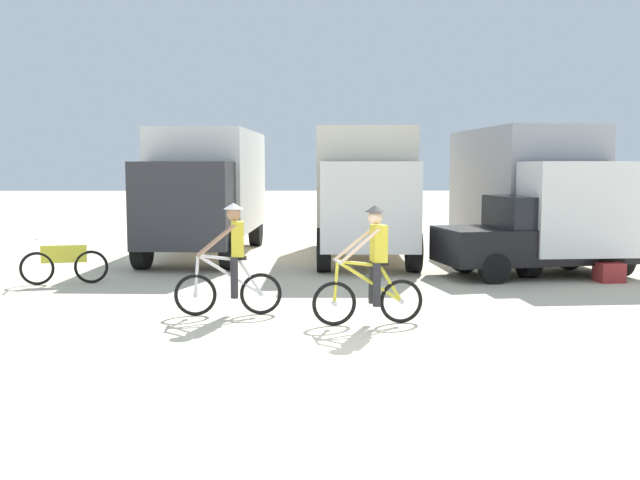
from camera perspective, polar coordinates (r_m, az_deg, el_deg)
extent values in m
plane|color=beige|center=(9.32, 1.51, -9.09)|extent=(120.00, 120.00, 0.00)
cube|color=white|center=(20.20, -8.63, 4.68)|extent=(2.66, 5.31, 2.70)
cube|color=#2D2D33|center=(16.89, -10.76, 2.71)|extent=(2.27, 1.61, 2.00)
cube|color=black|center=(16.19, -11.34, 3.81)|extent=(2.03, 0.18, 0.80)
cylinder|color=black|center=(16.87, -7.24, -0.64)|extent=(0.37, 1.01, 1.00)
cylinder|color=black|center=(17.33, -13.91, -0.60)|extent=(0.37, 1.01, 1.00)
cylinder|color=black|center=(21.79, -5.10, 0.86)|extent=(0.37, 1.01, 1.00)
cylinder|color=black|center=(22.14, -10.34, 0.86)|extent=(0.37, 1.01, 1.00)
cube|color=beige|center=(19.59, 3.38, 4.70)|extent=(2.53, 5.26, 2.70)
cube|color=silver|center=(16.21, 3.93, 2.68)|extent=(2.24, 1.55, 2.00)
cube|color=black|center=(15.50, 4.08, 3.82)|extent=(2.03, 0.13, 0.80)
cylinder|color=black|center=(16.49, 7.42, -0.80)|extent=(0.34, 1.01, 1.00)
cylinder|color=black|center=(16.38, 0.32, -0.79)|extent=(0.34, 1.01, 1.00)
cylinder|color=black|center=(21.43, 5.88, 0.76)|extent=(0.34, 1.01, 1.00)
cylinder|color=black|center=(21.34, 0.41, 0.77)|extent=(0.34, 1.01, 1.00)
cube|color=#9E9EA3|center=(19.55, 15.61, 4.49)|extent=(2.77, 5.36, 2.70)
cube|color=silver|center=(16.43, 19.70, 2.39)|extent=(2.30, 1.66, 2.00)
cube|color=black|center=(15.78, 20.80, 3.49)|extent=(2.02, 0.23, 0.80)
cylinder|color=black|center=(17.05, 22.57, -0.98)|extent=(0.39, 1.02, 1.00)
cylinder|color=black|center=(16.21, 16.15, -1.09)|extent=(0.39, 1.02, 1.00)
cylinder|color=black|center=(21.57, 16.47, 0.59)|extent=(0.39, 1.02, 1.00)
cylinder|color=black|center=(20.92, 11.26, 0.56)|extent=(0.39, 1.02, 1.00)
cube|color=black|center=(16.39, 16.62, -0.33)|extent=(4.46, 2.53, 0.76)
cube|color=black|center=(16.41, 17.16, 2.18)|extent=(2.37, 1.97, 0.68)
cylinder|color=black|center=(15.16, 13.64, -2.19)|extent=(0.67, 0.34, 0.64)
cylinder|color=black|center=(16.57, 11.34, -1.45)|extent=(0.67, 0.34, 0.64)
cylinder|color=black|center=(16.44, 21.87, -1.83)|extent=(0.67, 0.34, 0.64)
cylinder|color=black|center=(17.75, 19.10, -1.18)|extent=(0.67, 0.34, 0.64)
torus|color=black|center=(11.78, -9.83, -4.31)|extent=(0.68, 0.12, 0.68)
cylinder|color=silver|center=(11.78, -9.83, -4.31)|extent=(0.09, 0.09, 0.08)
torus|color=black|center=(11.75, -4.70, -4.26)|extent=(0.68, 0.12, 0.68)
cylinder|color=silver|center=(11.75, -4.70, -4.26)|extent=(0.09, 0.09, 0.08)
cylinder|color=silver|center=(11.70, -7.17, -2.75)|extent=(1.03, 0.15, 0.68)
cylinder|color=silver|center=(11.67, -8.03, -1.40)|extent=(0.66, 0.11, 0.13)
cylinder|color=silver|center=(11.70, -5.56, -2.92)|extent=(0.39, 0.09, 0.59)
cylinder|color=silver|center=(11.72, -9.73, -2.77)|extent=(0.10, 0.06, 0.64)
cylinder|color=silver|center=(11.68, -9.64, -1.22)|extent=(0.08, 0.52, 0.04)
cube|color=black|center=(11.66, -6.42, -1.43)|extent=(0.25, 0.14, 0.06)
cube|color=gold|center=(11.62, -6.54, 0.09)|extent=(0.23, 0.34, 0.56)
sphere|color=#A87A5B|center=(11.59, -6.86, 2.05)|extent=(0.22, 0.22, 0.22)
cone|color=silver|center=(11.58, -6.86, 2.69)|extent=(0.32, 0.32, 0.10)
cylinder|color=#26262B|center=(11.57, -6.80, -2.99)|extent=(0.12, 0.12, 0.66)
cylinder|color=#26262B|center=(11.83, -6.79, -2.79)|extent=(0.12, 0.12, 0.66)
cylinder|color=#A87A5B|center=(11.46, -8.23, -0.10)|extent=(0.63, 0.15, 0.53)
cylinder|color=#A87A5B|center=(11.81, -8.17, 0.08)|extent=(0.63, 0.07, 0.53)
torus|color=black|center=(10.90, 1.13, -5.05)|extent=(0.68, 0.17, 0.68)
cylinder|color=silver|center=(10.90, 1.13, -5.05)|extent=(0.09, 0.09, 0.08)
torus|color=black|center=(11.15, 6.45, -4.84)|extent=(0.68, 0.17, 0.68)
cylinder|color=silver|center=(11.15, 6.45, -4.84)|extent=(0.09, 0.09, 0.08)
cylinder|color=gold|center=(10.96, 3.96, -3.30)|extent=(1.02, 0.22, 0.68)
cylinder|color=gold|center=(10.88, 3.09, -1.87)|extent=(0.66, 0.16, 0.13)
cylinder|color=gold|center=(11.05, 5.61, -3.45)|extent=(0.39, 0.11, 0.59)
cylinder|color=gold|center=(10.84, 1.27, -3.39)|extent=(0.11, 0.07, 0.64)
cylinder|color=silver|center=(10.80, 1.40, -1.71)|extent=(0.12, 0.52, 0.04)
cube|color=black|center=(10.96, 4.75, -1.88)|extent=(0.26, 0.16, 0.06)
cube|color=gold|center=(10.92, 4.67, -0.27)|extent=(0.25, 0.35, 0.56)
sphere|color=beige|center=(10.87, 4.38, 1.82)|extent=(0.22, 0.22, 0.22)
cone|color=#333333|center=(10.86, 4.38, 2.50)|extent=(0.32, 0.32, 0.10)
cylinder|color=#26262B|center=(10.86, 4.51, -3.55)|extent=(0.12, 0.12, 0.66)
cylinder|color=#26262B|center=(11.11, 4.17, -3.33)|extent=(0.12, 0.12, 0.66)
cylinder|color=beige|center=(10.66, 3.17, -0.49)|extent=(0.62, 0.20, 0.53)
cylinder|color=beige|center=(11.01, 2.73, -0.28)|extent=(0.63, 0.11, 0.53)
torus|color=black|center=(15.64, -21.49, -2.11)|extent=(0.68, 0.21, 0.68)
torus|color=black|center=(15.52, -17.65, -2.04)|extent=(0.68, 0.21, 0.68)
cube|color=gold|center=(15.54, -19.61, -1.05)|extent=(0.88, 0.23, 0.36)
cylinder|color=silver|center=(15.56, -21.39, 0.11)|extent=(0.14, 0.50, 0.04)
cube|color=#9E2D2D|center=(16.16, 21.90, -2.38)|extent=(0.55, 0.53, 0.40)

